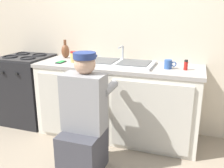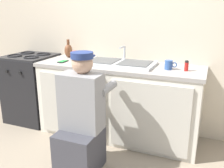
# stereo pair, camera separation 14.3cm
# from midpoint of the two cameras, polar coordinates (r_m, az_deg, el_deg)

# --- Properties ---
(ground_plane) EXTENTS (12.00, 12.00, 0.00)m
(ground_plane) POSITION_cam_midpoint_polar(r_m,az_deg,el_deg) (2.86, -2.14, -13.96)
(ground_plane) COLOR gray
(back_wall) EXTENTS (6.00, 0.10, 2.50)m
(back_wall) POSITION_cam_midpoint_polar(r_m,az_deg,el_deg) (3.08, 2.06, 12.82)
(back_wall) COLOR beige
(back_wall) RESTS_ON ground_plane
(counter_cabinet) EXTENTS (1.83, 0.62, 0.83)m
(counter_cabinet) POSITION_cam_midpoint_polar(r_m,az_deg,el_deg) (2.93, -0.18, -4.23)
(counter_cabinet) COLOR silver
(counter_cabinet) RESTS_ON ground_plane
(countertop) EXTENTS (1.87, 0.62, 0.04)m
(countertop) POSITION_cam_midpoint_polar(r_m,az_deg,el_deg) (2.81, -0.12, 4.10)
(countertop) COLOR #9E9993
(countertop) RESTS_ON counter_cabinet
(sink_double_basin) EXTENTS (0.80, 0.44, 0.19)m
(sink_double_basin) POSITION_cam_midpoint_polar(r_m,az_deg,el_deg) (2.80, -0.11, 4.88)
(sink_double_basin) COLOR silver
(sink_double_basin) RESTS_ON countertop
(stove_range) EXTENTS (0.59, 0.62, 0.90)m
(stove_range) POSITION_cam_midpoint_polar(r_m,az_deg,el_deg) (3.51, -19.67, -1.07)
(stove_range) COLOR black
(stove_range) RESTS_ON ground_plane
(plumber_person) EXTENTS (0.42, 0.61, 1.10)m
(plumber_person) POSITION_cam_midpoint_polar(r_m,az_deg,el_deg) (2.31, -8.24, -9.00)
(plumber_person) COLOR #3F3F47
(plumber_person) RESTS_ON ground_plane
(cell_phone) EXTENTS (0.07, 0.14, 0.01)m
(cell_phone) POSITION_cam_midpoint_polar(r_m,az_deg,el_deg) (2.98, -12.96, 4.91)
(cell_phone) COLOR black
(cell_phone) RESTS_ON countertop
(condiment_jar) EXTENTS (0.07, 0.07, 0.13)m
(condiment_jar) POSITION_cam_midpoint_polar(r_m,az_deg,el_deg) (2.96, -10.17, 6.14)
(condiment_jar) COLOR #DBB760
(condiment_jar) RESTS_ON countertop
(spice_bottle_red) EXTENTS (0.04, 0.04, 0.10)m
(spice_bottle_red) POSITION_cam_midpoint_polar(r_m,az_deg,el_deg) (2.63, 15.04, 4.19)
(spice_bottle_red) COLOR red
(spice_bottle_red) RESTS_ON countertop
(vase_decorative) EXTENTS (0.10, 0.10, 0.23)m
(vase_decorative) POSITION_cam_midpoint_polar(r_m,az_deg,el_deg) (3.25, -11.86, 7.43)
(vase_decorative) COLOR brown
(vase_decorative) RESTS_ON countertop
(coffee_mug) EXTENTS (0.13, 0.08, 0.09)m
(coffee_mug) POSITION_cam_midpoint_polar(r_m,az_deg,el_deg) (2.64, 11.26, 4.46)
(coffee_mug) COLOR #335699
(coffee_mug) RESTS_ON countertop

